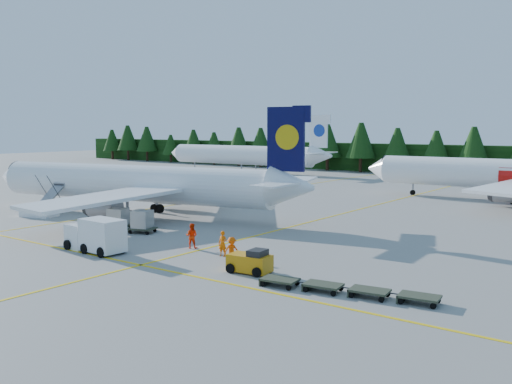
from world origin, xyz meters
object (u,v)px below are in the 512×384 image
Objects in this scene: baggage_tug at (251,262)px; service_truck at (95,235)px; airliner_navy at (126,183)px; airliner_red at (504,175)px; airstairs at (41,209)px.

service_truck is at bearing -177.99° from baggage_tug.
service_truck is (12.45, -13.87, -2.14)m from airliner_navy.
airliner_navy and airliner_red have the same top height.
airliner_navy is 28.66m from baggage_tug.
service_truck is at bearing -35.87° from airstairs.
baggage_tug is at bearing -96.82° from airliner_red.
airliner_navy is at bearing 148.97° from baggage_tug.
airliner_red reaches higher than baggage_tug.
airliner_navy is at bearing -131.31° from airliner_red.
service_truck is (18.97, -7.59, 0.55)m from airstairs.
airliner_red is 53.60m from service_truck.
airstairs is at bearing 163.79° from baggage_tug.
baggage_tug is (32.48, -5.57, -0.00)m from airstairs.
service_truck is at bearing -59.57° from airliner_navy.
airliner_red reaches higher than airstairs.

